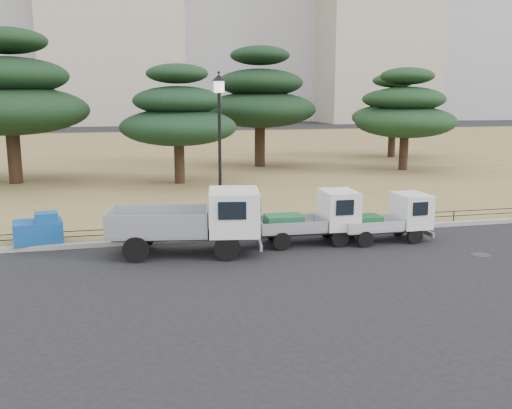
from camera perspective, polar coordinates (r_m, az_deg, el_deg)
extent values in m
plane|color=black|center=(17.62, 1.50, -5.37)|extent=(220.00, 220.00, 0.00)
cube|color=olive|center=(47.39, -8.01, 4.99)|extent=(120.00, 56.00, 0.15)
cube|color=gray|center=(20.04, -0.40, -3.11)|extent=(120.00, 0.25, 0.16)
cylinder|color=black|center=(17.24, -2.89, -4.39)|extent=(0.81, 0.29, 0.79)
cylinder|color=black|center=(18.90, -2.96, -3.00)|extent=(0.81, 0.29, 0.79)
cylinder|color=black|center=(17.42, -11.93, -4.45)|extent=(0.81, 0.29, 0.79)
cylinder|color=black|center=(19.07, -11.21, -3.08)|extent=(0.81, 0.29, 0.79)
cube|color=#2D2D30|center=(18.05, -7.15, -3.07)|extent=(4.51, 1.66, 0.14)
cube|color=#91939A|center=(18.01, -9.70, -1.69)|extent=(3.31, 2.21, 0.77)
cube|color=silver|center=(17.85, -2.22, -0.69)|extent=(1.82, 2.11, 1.35)
cylinder|color=black|center=(18.99, 8.39, -3.36)|extent=(0.59, 0.18, 0.59)
cylinder|color=black|center=(20.17, 7.14, -2.47)|extent=(0.59, 0.18, 0.59)
cylinder|color=black|center=(18.42, 2.61, -3.69)|extent=(0.59, 0.18, 0.59)
cylinder|color=black|center=(19.64, 1.69, -2.75)|extent=(0.59, 0.18, 0.59)
cube|color=#2D2D30|center=(19.26, 5.07, -2.65)|extent=(3.20, 0.82, 0.14)
cube|color=#9D9EA4|center=(19.04, 3.42, -1.97)|extent=(2.23, 1.40, 0.39)
cube|color=silver|center=(19.45, 8.27, -0.47)|extent=(1.15, 1.49, 1.27)
cube|color=#1A5E3A|center=(18.97, 2.79, -1.71)|extent=(1.23, 0.91, 0.43)
cylinder|color=black|center=(19.92, 15.60, -3.05)|extent=(0.54, 0.15, 0.54)
cylinder|color=black|center=(20.91, 14.02, -2.30)|extent=(0.54, 0.15, 0.54)
cylinder|color=black|center=(19.10, 10.87, -3.43)|extent=(0.54, 0.15, 0.54)
cylinder|color=black|center=(20.14, 9.47, -2.63)|extent=(0.54, 0.15, 0.54)
cube|color=#2D2D30|center=(19.98, 12.60, -2.48)|extent=(2.92, 0.71, 0.13)
cube|color=silver|center=(19.70, 11.25, -1.90)|extent=(2.02, 1.25, 0.36)
cube|color=silver|center=(20.32, 15.27, -0.55)|extent=(1.03, 1.35, 1.14)
cube|color=#18552D|center=(19.59, 10.73, -1.68)|extent=(1.11, 0.81, 0.40)
cylinder|color=black|center=(20.09, -3.55, -2.67)|extent=(0.41, 0.41, 0.15)
cylinder|color=black|center=(19.65, -3.63, 4.23)|extent=(0.11, 0.11, 4.71)
cylinder|color=white|center=(19.52, -3.72, 11.65)|extent=(0.38, 0.38, 0.38)
cone|color=black|center=(19.52, -3.74, 12.55)|extent=(0.49, 0.49, 0.24)
cylinder|color=black|center=(20.12, -0.49, -2.26)|extent=(38.00, 0.03, 0.03)
cylinder|color=black|center=(20.07, -0.49, -1.76)|extent=(38.00, 0.03, 0.03)
cylinder|color=black|center=(20.12, -0.49, -2.26)|extent=(0.04, 0.04, 0.40)
cube|color=#134D99|center=(20.12, -20.96, -2.55)|extent=(1.69, 1.35, 0.71)
cube|color=#134D99|center=(19.82, -20.25, -1.18)|extent=(0.80, 0.72, 0.30)
cylinder|color=#2D2D30|center=(19.27, 21.57, -4.71)|extent=(0.60, 0.60, 0.01)
cylinder|color=black|center=(33.72, -23.03, 4.68)|extent=(0.72, 0.72, 3.21)
ellipsoid|color=black|center=(33.57, -23.33, 8.63)|extent=(8.24, 8.24, 2.64)
ellipsoid|color=black|center=(33.57, -23.57, 11.70)|extent=(6.30, 6.30, 2.01)
ellipsoid|color=black|center=(33.67, -23.82, 14.77)|extent=(4.35, 4.35, 1.39)
cylinder|color=black|center=(31.38, -7.67, 4.39)|extent=(0.56, 0.56, 2.49)
ellipsoid|color=black|center=(31.22, -7.76, 7.69)|extent=(6.29, 6.29, 2.01)
ellipsoid|color=black|center=(31.17, -7.82, 10.26)|extent=(4.80, 4.80, 1.54)
ellipsoid|color=black|center=(31.19, -7.89, 12.84)|extent=(3.32, 3.32, 1.06)
cylinder|color=black|center=(38.37, 0.38, 6.13)|extent=(0.70, 0.70, 3.09)
ellipsoid|color=black|center=(38.25, 0.39, 9.48)|extent=(7.43, 7.43, 2.38)
ellipsoid|color=black|center=(38.24, 0.39, 12.08)|extent=(5.68, 5.68, 1.82)
ellipsoid|color=black|center=(38.31, 0.39, 14.68)|extent=(3.92, 3.92, 1.25)
cylinder|color=black|center=(37.76, 14.55, 5.26)|extent=(0.56, 0.56, 2.51)
ellipsoid|color=#163118|center=(37.63, 14.68, 8.02)|extent=(6.37, 6.37, 2.04)
ellipsoid|color=#163118|center=(37.59, 14.79, 10.17)|extent=(4.87, 4.87, 1.56)
ellipsoid|color=#163118|center=(37.61, 14.89, 12.31)|extent=(3.36, 3.36, 1.08)
cylinder|color=black|center=(45.37, 13.42, 6.20)|extent=(0.55, 0.55, 2.46)
ellipsoid|color=#183316|center=(45.26, 13.52, 8.45)|extent=(6.29, 6.29, 2.01)
ellipsoid|color=#183316|center=(45.23, 13.60, 10.20)|extent=(4.80, 4.80, 1.54)
ellipsoid|color=#183316|center=(45.23, 13.68, 11.95)|extent=(3.32, 3.32, 1.06)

